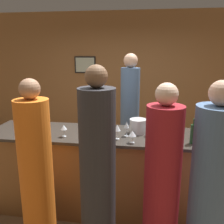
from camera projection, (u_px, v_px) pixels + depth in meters
name	position (u px, v px, depth m)	size (l,w,h in m)	color
ground_plane	(103.00, 207.00, 3.34)	(14.00, 14.00, 0.00)	brown
back_wall	(122.00, 82.00, 5.17)	(8.00, 0.08, 2.80)	olive
bar_counter	(102.00, 172.00, 3.21)	(2.89, 0.76, 1.05)	brown
bartender	(130.00, 122.00, 3.89)	(0.29, 0.29, 2.00)	#4C6B93
guest_0	(211.00, 192.00, 2.19)	(0.38, 0.38, 1.82)	#4C6B93
guest_1	(98.00, 178.00, 2.30)	(0.33, 0.33, 1.93)	#2D2D33
guest_2	(36.00, 173.00, 2.51)	(0.33, 0.33, 1.80)	orange
guest_3	(162.00, 185.00, 2.31)	(0.33, 0.33, 1.78)	maroon
wine_bottle_0	(193.00, 134.00, 2.72)	(0.07, 0.07, 0.28)	#19381E
wine_bottle_1	(110.00, 121.00, 3.21)	(0.07, 0.07, 0.30)	black
ice_bucket	(138.00, 126.00, 3.08)	(0.21, 0.21, 0.18)	silver
wine_glass_0	(157.00, 130.00, 2.78)	(0.07, 0.07, 0.17)	silver
wine_glass_1	(106.00, 129.00, 2.81)	(0.08, 0.08, 0.17)	silver
wine_glass_2	(176.00, 129.00, 2.87)	(0.06, 0.06, 0.15)	silver
wine_glass_3	(132.00, 134.00, 2.74)	(0.08, 0.08, 0.14)	silver
wine_glass_4	(64.00, 128.00, 2.94)	(0.07, 0.07, 0.15)	silver
wine_glass_5	(149.00, 127.00, 2.95)	(0.07, 0.07, 0.15)	silver
wine_glass_6	(127.00, 125.00, 2.95)	(0.06, 0.06, 0.18)	silver
wine_glass_7	(117.00, 128.00, 2.85)	(0.08, 0.08, 0.17)	silver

